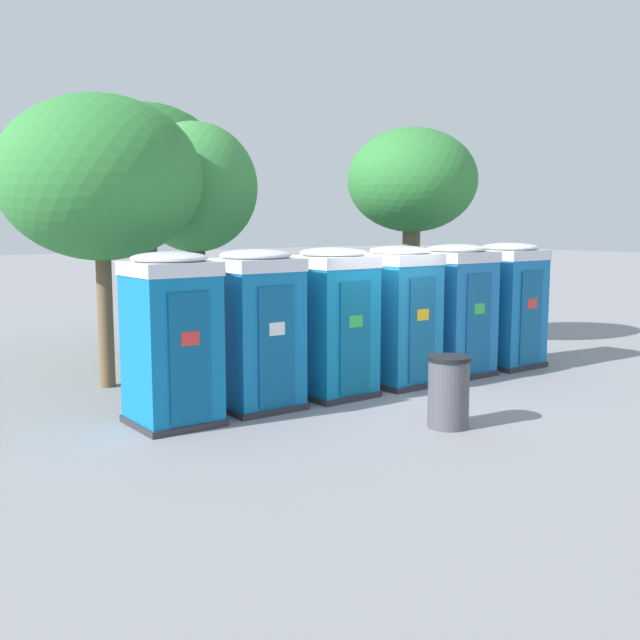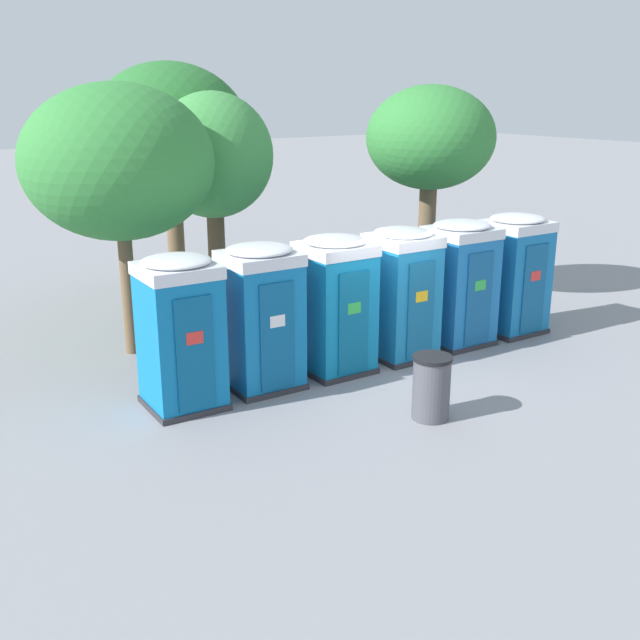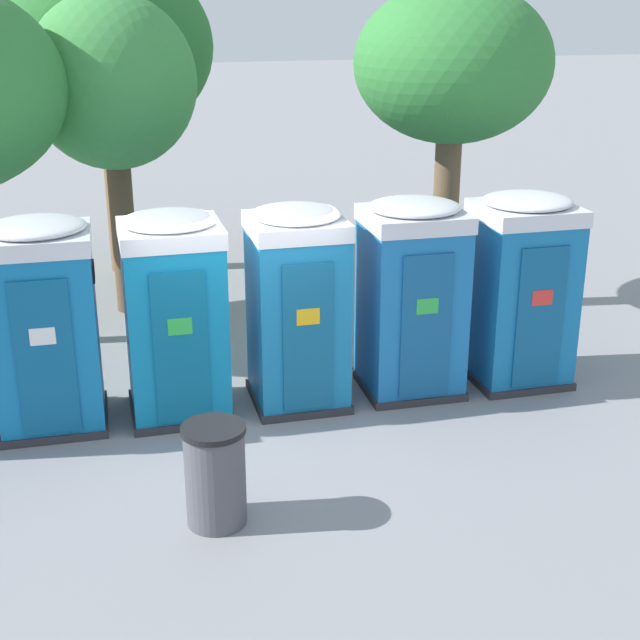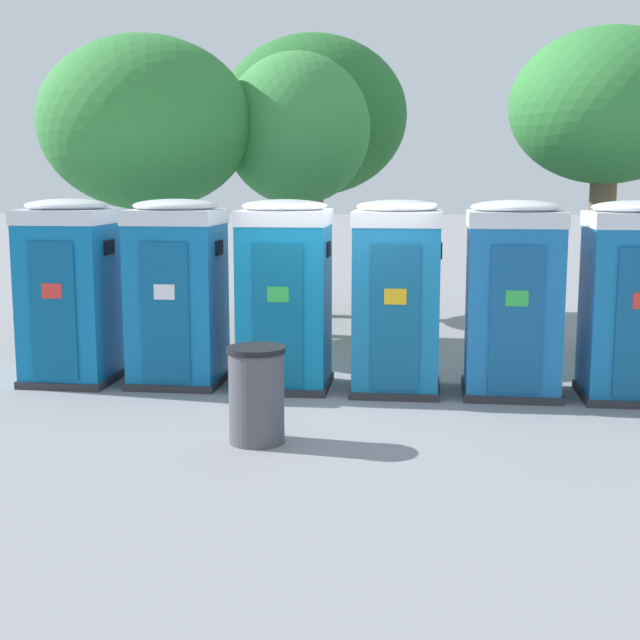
# 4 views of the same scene
# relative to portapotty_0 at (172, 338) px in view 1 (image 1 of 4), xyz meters

# --- Properties ---
(ground_plane) EXTENTS (120.00, 120.00, 0.00)m
(ground_plane) POSITION_rel_portapotty_0_xyz_m (3.74, -0.38, -1.28)
(ground_plane) COLOR gray
(portapotty_0) EXTENTS (1.23, 1.23, 2.54)m
(portapotty_0) POSITION_rel_portapotty_0_xyz_m (0.00, 0.00, 0.00)
(portapotty_0) COLOR #2D2D33
(portapotty_0) RESTS_ON ground
(portapotty_1) EXTENTS (1.26, 1.23, 2.54)m
(portapotty_1) POSITION_rel_portapotty_0_xyz_m (1.50, 0.04, -0.00)
(portapotty_1) COLOR #2D2D33
(portapotty_1) RESTS_ON ground
(portapotty_2) EXTENTS (1.22, 1.21, 2.54)m
(portapotty_2) POSITION_rel_portapotty_0_xyz_m (3.00, -0.05, -0.00)
(portapotty_2) COLOR #2D2D33
(portapotty_2) RESTS_ON ground
(portapotty_3) EXTENTS (1.19, 1.22, 2.54)m
(portapotty_3) POSITION_rel_portapotty_0_xyz_m (4.50, -0.12, 0.00)
(portapotty_3) COLOR #2D2D33
(portapotty_3) RESTS_ON ground
(portapotty_4) EXTENTS (1.27, 1.23, 2.54)m
(portapotty_4) POSITION_rel_portapotty_0_xyz_m (6.00, -0.13, -0.00)
(portapotty_4) COLOR #2D2D33
(portapotty_4) RESTS_ON ground
(portapotty_5) EXTENTS (1.25, 1.22, 2.54)m
(portapotty_5) POSITION_rel_portapotty_0_xyz_m (7.50, -0.21, -0.00)
(portapotty_5) COLOR #2D2D33
(portapotty_5) RESTS_ON ground
(street_tree_0) EXTENTS (3.56, 3.56, 5.16)m
(street_tree_0) POSITION_rel_portapotty_0_xyz_m (0.24, 3.02, 2.43)
(street_tree_0) COLOR brown
(street_tree_0) RESTS_ON ground
(street_tree_1) EXTENTS (2.58, 2.58, 4.99)m
(street_tree_1) POSITION_rel_portapotty_0_xyz_m (2.65, 4.02, 2.33)
(street_tree_1) COLOR brown
(street_tree_1) RESTS_ON ground
(street_tree_2) EXTENTS (3.03, 3.03, 5.13)m
(street_tree_2) POSITION_rel_portapotty_0_xyz_m (7.68, 2.78, 2.59)
(street_tree_2) COLOR brown
(street_tree_2) RESTS_ON ground
(street_tree_3) EXTENTS (3.75, 3.75, 5.65)m
(street_tree_3) POSITION_rel_portapotty_0_xyz_m (2.68, 6.37, 2.75)
(street_tree_3) COLOR brown
(street_tree_3) RESTS_ON ground
(trash_can) EXTENTS (0.63, 0.63, 1.05)m
(trash_can) POSITION_rel_portapotty_0_xyz_m (3.05, -2.63, -0.76)
(trash_can) COLOR #4C4C54
(trash_can) RESTS_ON ground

